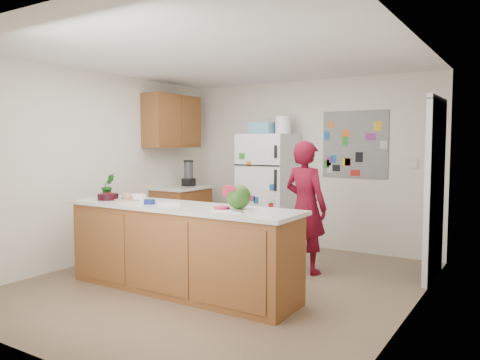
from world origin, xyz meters
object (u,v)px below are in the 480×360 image
Objects in this scene: refrigerator at (268,191)px; watermelon at (239,197)px; person at (305,207)px; cherry_bowl at (108,197)px.

watermelon is at bearing -67.57° from refrigerator.
person is 1.42m from watermelon.
watermelon is (-0.07, -1.39, 0.25)m from person.
refrigerator reaches higher than person.
refrigerator reaches higher than watermelon.
person is at bearing -43.13° from refrigerator.
cherry_bowl is at bearing -106.59° from refrigerator.
person is 6.79× the size of watermelon.
cherry_bowl is (-1.79, -1.47, 0.16)m from person.
person reaches higher than cherry_bowl.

